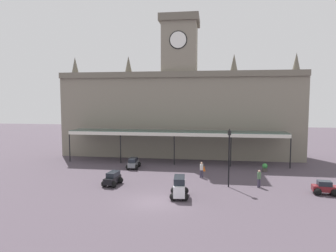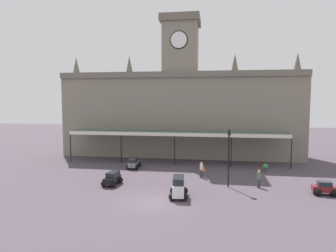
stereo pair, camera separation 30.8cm
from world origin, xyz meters
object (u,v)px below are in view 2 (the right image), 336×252
Objects in this scene: car_white_van at (179,188)px; traffic_cone at (204,168)px; pedestrian_crossing_forecourt at (201,169)px; victorian_lamppost at (229,152)px; planter_near_kerb at (265,168)px; car_maroon_sedan at (325,189)px; car_grey_estate at (134,164)px; pedestrian_near_entrance at (259,178)px; car_black_estate at (112,179)px.

car_white_van is 9.87m from traffic_cone.
pedestrian_crossing_forecourt is 3.02m from traffic_cone.
victorian_lamppost is 5.75× the size of planter_near_kerb.
victorian_lamppost is at bearing 172.65° from car_maroon_sedan.
car_maroon_sedan reaches higher than traffic_cone.
car_maroon_sedan is 2.20× the size of planter_near_kerb.
car_grey_estate is 20.39m from car_maroon_sedan.
car_black_estate is at bearing -174.95° from pedestrian_near_entrance.
pedestrian_crossing_forecourt is 1.74× the size of planter_near_kerb.
pedestrian_near_entrance is at bearing -104.28° from planter_near_kerb.
traffic_cone is at bearing 79.24° from car_white_van.
car_maroon_sedan is 11.59m from pedestrian_crossing_forecourt.
car_black_estate is 0.95× the size of car_white_van.
traffic_cone is (-5.29, 5.74, -0.58)m from pedestrian_near_entrance.
car_grey_estate is at bearing 159.26° from car_maroon_sedan.
car_black_estate is 11.47m from victorian_lamppost.
car_grey_estate is 1.36× the size of pedestrian_near_entrance.
pedestrian_crossing_forecourt reaches higher than traffic_cone.
car_black_estate is at bearing -154.53° from pedestrian_crossing_forecourt.
traffic_cone is (8.43, -0.15, -0.24)m from car_grey_estate.
pedestrian_crossing_forecourt is (8.24, -3.10, 0.34)m from car_grey_estate.
car_black_estate is at bearing -141.04° from traffic_cone.
car_black_estate is at bearing 158.21° from car_white_van.
pedestrian_crossing_forecourt is 0.30× the size of victorian_lamppost.
car_maroon_sedan is (19.07, -7.22, -0.06)m from car_grey_estate.
car_black_estate is 2.43× the size of planter_near_kerb.
pedestrian_crossing_forecourt is at bearing 76.22° from car_white_van.
victorian_lamppost reaches higher than pedestrian_crossing_forecourt.
car_black_estate is (-0.19, -7.12, 0.00)m from car_grey_estate.
pedestrian_crossing_forecourt is (1.65, 6.73, 0.10)m from car_white_van.
traffic_cone is at bearing 132.64° from pedestrian_near_entrance.
pedestrian_near_entrance is 2.56× the size of traffic_cone.
car_maroon_sedan is 12.78m from traffic_cone.
car_black_estate is 1.40× the size of pedestrian_crossing_forecourt.
car_grey_estate is 8.81m from pedestrian_crossing_forecourt.
victorian_lamppost reaches higher than planter_near_kerb.
car_white_van is at bearing -130.15° from planter_near_kerb.
pedestrian_near_entrance is at bearing 5.05° from car_black_estate.
car_grey_estate is 8.44m from traffic_cone.
car_black_estate reaches higher than traffic_cone.
traffic_cone is at bearing 146.39° from car_maroon_sedan.
pedestrian_near_entrance is 0.30× the size of victorian_lamppost.
car_grey_estate is at bearing 159.37° from pedestrian_crossing_forecourt.
car_white_van is at bearing -100.76° from traffic_cone.
car_maroon_sedan is 3.24× the size of traffic_cone.
car_white_van reaches higher than car_grey_estate.
planter_near_kerb is (-3.71, 7.79, -0.01)m from car_maroon_sedan.
victorian_lamppost is (11.08, 0.96, 2.82)m from car_black_estate.
car_grey_estate is at bearing 156.76° from pedestrian_near_entrance.
car_maroon_sedan reaches higher than planter_near_kerb.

